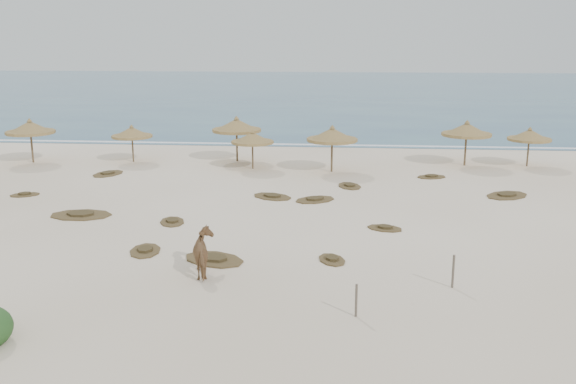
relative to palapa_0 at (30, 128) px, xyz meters
name	(u,v)px	position (x,y,z in m)	size (l,w,h in m)	color
ground	(229,254)	(16.55, -17.42, -2.34)	(160.00, 160.00, 0.00)	#F6E5CA
ocean	(314,91)	(16.55, 57.58, -2.34)	(200.00, 100.00, 0.01)	navy
foam_line	(286,145)	(16.55, 8.58, -2.34)	(70.00, 0.60, 0.01)	white
palapa_0	(30,128)	(0.00, 0.00, 0.00)	(3.79, 3.79, 3.02)	brown
palapa_1	(132,133)	(6.73, 0.79, -0.35)	(3.52, 3.52, 2.56)	brown
palapa_2	(252,138)	(15.20, -0.85, -0.36)	(3.04, 3.04, 2.56)	brown
palapa_3	(237,126)	(13.76, 1.65, 0.07)	(3.69, 3.69, 3.11)	brown
palapa_4	(332,135)	(20.30, -1.32, -0.02)	(3.80, 3.80, 2.99)	brown
palapa_5	(467,130)	(29.07, 1.44, 0.01)	(3.48, 3.48, 3.04)	brown
palapa_6	(529,136)	(33.14, 1.52, -0.31)	(3.10, 3.10, 2.62)	brown
horse	(205,253)	(16.09, -19.63, -1.53)	(0.87, 1.92, 1.62)	#916142
fence_post_near	(356,300)	(21.47, -22.77, -1.81)	(0.08, 0.08, 1.07)	brown
fence_post_far	(453,271)	(24.82, -20.14, -1.75)	(0.09, 0.09, 1.18)	brown
scrub_1	(81,215)	(8.47, -12.51, -2.29)	(3.02, 2.00, 0.16)	brown
scrub_2	(172,221)	(13.16, -13.27, -2.29)	(1.55, 1.96, 0.16)	brown
scrub_3	(315,199)	(19.57, -8.64, -2.29)	(2.66, 2.46, 0.16)	brown
scrub_4	(385,228)	(22.92, -13.46, -2.29)	(1.85, 1.52, 0.16)	brown
scrub_5	(507,195)	(29.85, -6.85, -2.29)	(3.10, 2.96, 0.16)	brown
scrub_6	(108,173)	(6.44, -3.31, -2.29)	(2.15, 2.65, 0.16)	brown
scrub_7	(350,186)	(21.41, -5.35, -2.29)	(1.72, 2.18, 0.16)	brown
scrub_8	(25,194)	(3.87, -8.92, -2.29)	(1.81, 1.55, 0.16)	brown
scrub_9	(214,259)	(16.09, -18.13, -2.29)	(3.03, 2.62, 0.16)	brown
scrub_10	(431,177)	(26.40, -2.50, -2.29)	(2.09, 1.71, 0.16)	brown
scrub_11	(145,250)	(13.14, -17.37, -2.29)	(1.51, 2.04, 0.16)	brown
scrub_12	(332,259)	(20.63, -17.80, -2.29)	(1.42, 1.73, 0.16)	brown
scrub_13	(272,196)	(17.27, -8.17, -2.29)	(2.69, 2.38, 0.16)	brown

